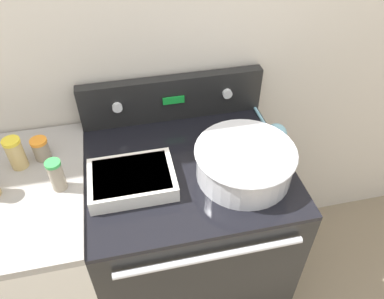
% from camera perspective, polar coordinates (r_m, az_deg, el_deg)
% --- Properties ---
extents(kitchen_wall, '(8.00, 0.05, 2.50)m').
position_cam_1_polar(kitchen_wall, '(1.51, -3.79, 16.81)').
color(kitchen_wall, beige).
rests_on(kitchen_wall, ground_plane).
extents(stove_range, '(0.76, 0.70, 0.91)m').
position_cam_1_polar(stove_range, '(1.75, -0.53, -13.07)').
color(stove_range, black).
rests_on(stove_range, ground_plane).
extents(control_panel, '(0.76, 0.07, 0.20)m').
position_cam_1_polar(control_panel, '(1.58, -3.03, 7.85)').
color(control_panel, black).
rests_on(control_panel, stove_range).
extents(side_counter, '(0.58, 0.67, 0.92)m').
position_cam_1_polar(side_counter, '(1.80, -22.86, -15.77)').
color(side_counter, silver).
rests_on(side_counter, ground_plane).
extents(mixing_bowl, '(0.36, 0.36, 0.12)m').
position_cam_1_polar(mixing_bowl, '(1.33, 8.01, -1.75)').
color(mixing_bowl, silver).
rests_on(mixing_bowl, stove_range).
extents(casserole_dish, '(0.30, 0.22, 0.06)m').
position_cam_1_polar(casserole_dish, '(1.32, -9.14, -4.45)').
color(casserole_dish, silver).
rests_on(casserole_dish, stove_range).
extents(ladle, '(0.09, 0.28, 0.09)m').
position_cam_1_polar(ladle, '(1.52, 12.55, 2.42)').
color(ladle, '#7AB2C6').
rests_on(ladle, stove_range).
extents(spice_jar_green_cap, '(0.05, 0.05, 0.12)m').
position_cam_1_polar(spice_jar_green_cap, '(1.35, -19.95, -3.69)').
color(spice_jar_green_cap, gray).
rests_on(spice_jar_green_cap, side_counter).
extents(spice_jar_orange_cap, '(0.06, 0.06, 0.09)m').
position_cam_1_polar(spice_jar_orange_cap, '(1.49, -22.03, 0.08)').
color(spice_jar_orange_cap, gray).
rests_on(spice_jar_orange_cap, side_counter).
extents(spice_jar_yellow_cap, '(0.06, 0.06, 0.12)m').
position_cam_1_polar(spice_jar_yellow_cap, '(1.48, -25.28, -0.51)').
color(spice_jar_yellow_cap, tan).
rests_on(spice_jar_yellow_cap, side_counter).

